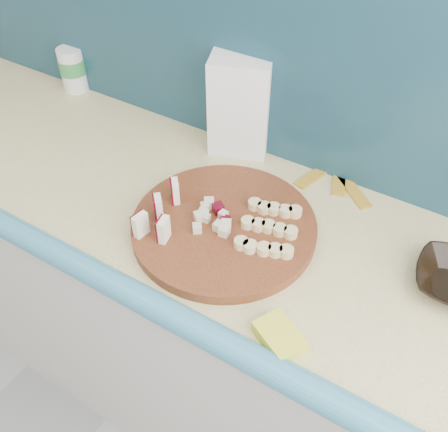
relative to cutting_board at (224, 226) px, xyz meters
name	(u,v)px	position (x,y,z in m)	size (l,w,h in m)	color
kitchen_counter	(169,294)	(-0.23, 0.04, -0.47)	(2.20, 0.63, 0.91)	beige
backsplash	(214,50)	(-0.23, 0.33, 0.24)	(2.20, 0.02, 0.50)	teal
cutting_board	(224,226)	(0.00, 0.00, 0.00)	(0.43, 0.43, 0.03)	#4D2010
apple_wedges	(159,213)	(-0.13, -0.08, 0.04)	(0.08, 0.17, 0.06)	#FFEECB
apple_chunks	(213,217)	(-0.03, -0.01, 0.02)	(0.07, 0.07, 0.02)	beige
banana_slices	(269,228)	(0.10, 0.03, 0.02)	(0.17, 0.18, 0.02)	#D9C084
flour_bag	(240,105)	(-0.14, 0.30, 0.12)	(0.16, 0.11, 0.27)	white
canister	(73,68)	(-0.75, 0.30, 0.06)	(0.08, 0.08, 0.14)	silver
sponge	(279,337)	(0.24, -0.20, 0.00)	(0.10, 0.07, 0.03)	yellow
banana_peel	(336,180)	(0.15, 0.31, -0.01)	(0.20, 0.17, 0.01)	gold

